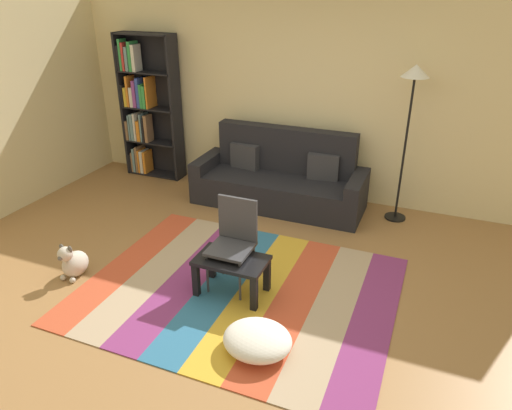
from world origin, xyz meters
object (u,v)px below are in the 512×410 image
couch (280,180)px  tv_remote (221,254)px  bookshelf (145,109)px  coffee_table (232,266)px  folding_chair (234,236)px  dog (73,262)px  pouf (257,340)px  standing_lamp (413,93)px

couch → tv_remote: size_ratio=15.07×
bookshelf → coffee_table: bookshelf is taller
couch → tv_remote: 2.09m
bookshelf → folding_chair: bookshelf is taller
dog → folding_chair: 1.69m
dog → tv_remote: tv_remote is taller
bookshelf → pouf: (3.03, -3.04, -0.91)m
coffee_table → dog: 1.66m
couch → coffee_table: couch is taller
standing_lamp → couch: bearing=-175.1°
coffee_table → folding_chair: bearing=105.4°
coffee_table → standing_lamp: size_ratio=0.35×
coffee_table → pouf: bearing=-50.9°
couch → tv_remote: couch is taller
bookshelf → pouf: 4.39m
couch → pouf: 2.87m
dog → coffee_table: bearing=11.8°
couch → pouf: bearing=-74.1°
bookshelf → dog: bearing=-72.0°
coffee_table → standing_lamp: 2.87m
standing_lamp → pouf: bearing=-104.3°
coffee_table → folding_chair: 0.29m
coffee_table → tv_remote: 0.15m
dog → tv_remote: size_ratio=2.65×
dog → standing_lamp: 4.12m
tv_remote → folding_chair: folding_chair is taller
folding_chair → coffee_table: bearing=-20.5°
pouf → folding_chair: size_ratio=0.63×
couch → tv_remote: (0.14, -2.09, 0.06)m
couch → dog: couch is taller
folding_chair → pouf: bearing=-0.9°
pouf → folding_chair: 1.08m
bookshelf → folding_chair: (2.46, -2.22, -0.49)m
dog → folding_chair: bearing=17.9°
coffee_table → bookshelf: bearing=136.4°
bookshelf → tv_remote: (2.39, -2.37, -0.63)m
couch → coffee_table: (0.26, -2.11, -0.03)m
bookshelf → dog: (0.89, -2.73, -0.86)m
pouf → folding_chair: bearing=125.0°
couch → dog: (-1.36, -2.45, -0.18)m
dog → folding_chair: folding_chair is taller
couch → standing_lamp: 1.98m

